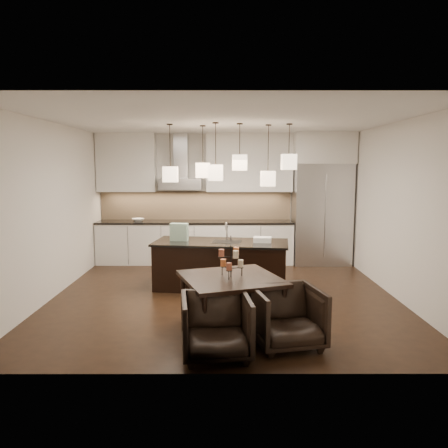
{
  "coord_description": "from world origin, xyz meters",
  "views": [
    {
      "loc": [
        -0.01,
        -6.95,
        2.1
      ],
      "look_at": [
        0.0,
        0.2,
        1.15
      ],
      "focal_mm": 35.0,
      "sensor_mm": 36.0,
      "label": 1
    }
  ],
  "objects_px": {
    "refrigerator": "(321,214)",
    "armchair_left": "(216,326)",
    "armchair_right": "(287,317)",
    "island_body": "(221,266)",
    "dining_table": "(231,303)"
  },
  "relations": [
    {
      "from": "refrigerator",
      "to": "island_body",
      "type": "bearing_deg",
      "value": -137.97
    },
    {
      "from": "armchair_left",
      "to": "dining_table",
      "type": "bearing_deg",
      "value": 71.03
    },
    {
      "from": "island_body",
      "to": "refrigerator",
      "type": "bearing_deg",
      "value": 49.87
    },
    {
      "from": "refrigerator",
      "to": "armchair_left",
      "type": "relative_size",
      "value": 2.8
    },
    {
      "from": "refrigerator",
      "to": "armchair_left",
      "type": "bearing_deg",
      "value": -114.93
    },
    {
      "from": "armchair_left",
      "to": "island_body",
      "type": "bearing_deg",
      "value": 82.69
    },
    {
      "from": "refrigerator",
      "to": "dining_table",
      "type": "distance_m",
      "value": 4.46
    },
    {
      "from": "dining_table",
      "to": "armchair_left",
      "type": "relative_size",
      "value": 1.52
    },
    {
      "from": "island_body",
      "to": "armchair_left",
      "type": "xyz_separation_m",
      "value": [
        -0.04,
        -2.77,
        -0.04
      ]
    },
    {
      "from": "refrigerator",
      "to": "armchair_right",
      "type": "relative_size",
      "value": 2.76
    },
    {
      "from": "refrigerator",
      "to": "armchair_right",
      "type": "distance_m",
      "value": 4.69
    },
    {
      "from": "armchair_left",
      "to": "armchair_right",
      "type": "bearing_deg",
      "value": 12.47
    },
    {
      "from": "dining_table",
      "to": "armchair_left",
      "type": "xyz_separation_m",
      "value": [
        -0.18,
        -0.8,
        0.0
      ]
    },
    {
      "from": "island_body",
      "to": "armchair_right",
      "type": "xyz_separation_m",
      "value": [
        0.79,
        -2.49,
        -0.04
      ]
    },
    {
      "from": "dining_table",
      "to": "armchair_right",
      "type": "bearing_deg",
      "value": -57.46
    }
  ]
}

